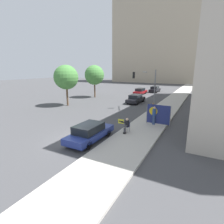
# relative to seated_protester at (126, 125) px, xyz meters

# --- Properties ---
(ground_plane) EXTENTS (160.00, 160.00, 0.00)m
(ground_plane) POSITION_rel_seated_protester_xyz_m (-2.89, -2.84, -0.85)
(ground_plane) COLOR #444447
(sidewalk_curb) EXTENTS (3.43, 90.00, 0.17)m
(sidewalk_curb) POSITION_rel_seated_protester_xyz_m (1.01, 12.16, -0.76)
(sidewalk_curb) COLOR #B7B2A8
(sidewalk_curb) RESTS_ON ground_plane
(building_backdrop_far) EXTENTS (52.00, 12.00, 32.38)m
(building_backdrop_far) POSITION_rel_seated_protester_xyz_m (-4.89, 61.92, 15.35)
(building_backdrop_far) COLOR tan
(building_backdrop_far) RESTS_ON ground_plane
(seated_protester) EXTENTS (0.99, 0.77, 1.23)m
(seated_protester) POSITION_rel_seated_protester_xyz_m (0.00, 0.00, 0.00)
(seated_protester) COLOR #474C56
(seated_protester) RESTS_ON sidewalk_curb
(jogger_on_sidewalk) EXTENTS (0.34, 0.34, 1.78)m
(jogger_on_sidewalk) POSITION_rel_seated_protester_xyz_m (1.51, 3.27, 0.24)
(jogger_on_sidewalk) COLOR #334775
(jogger_on_sidewalk) RESTS_ON sidewalk_curb
(pedestrian_behind) EXTENTS (0.34, 0.34, 1.76)m
(pedestrian_behind) POSITION_rel_seated_protester_xyz_m (0.85, 5.26, 0.23)
(pedestrian_behind) COLOR #756651
(pedestrian_behind) RESTS_ON sidewalk_curb
(protest_banner) EXTENTS (2.30, 0.06, 1.94)m
(protest_banner) POSITION_rel_seated_protester_xyz_m (1.86, 3.37, 0.36)
(protest_banner) COLOR slate
(protest_banner) RESTS_ON sidewalk_curb
(traffic_light_pole) EXTENTS (2.91, 2.68, 5.18)m
(traffic_light_pole) POSITION_rel_seated_protester_xyz_m (-1.56, 10.43, 2.86)
(traffic_light_pole) COLOR slate
(traffic_light_pole) RESTS_ON sidewalk_curb
(parked_car_curbside) EXTENTS (1.80, 4.55, 1.36)m
(parked_car_curbside) POSITION_rel_seated_protester_xyz_m (-1.95, -2.60, -0.16)
(parked_car_curbside) COLOR navy
(parked_car_curbside) RESTS_ON ground_plane
(car_on_road_nearest) EXTENTS (1.80, 4.65, 1.39)m
(car_on_road_nearest) POSITION_rel_seated_protester_xyz_m (-4.28, 13.85, -0.14)
(car_on_road_nearest) COLOR black
(car_on_road_nearest) RESTS_ON ground_plane
(car_on_road_midblock) EXTENTS (1.73, 4.78, 1.36)m
(car_on_road_midblock) POSITION_rel_seated_protester_xyz_m (-6.87, 23.68, -0.16)
(car_on_road_midblock) COLOR maroon
(car_on_road_midblock) RESTS_ON ground_plane
(car_on_road_distant) EXTENTS (1.77, 4.62, 1.38)m
(car_on_road_distant) POSITION_rel_seated_protester_xyz_m (-5.08, 29.17, -0.15)
(car_on_road_distant) COLOR black
(car_on_road_distant) RESTS_ON ground_plane
(street_tree_near_curb) EXTENTS (3.59, 3.59, 6.05)m
(street_tree_near_curb) POSITION_rel_seated_protester_xyz_m (-12.72, 6.94, 3.40)
(street_tree_near_curb) COLOR brown
(street_tree_near_curb) RESTS_ON ground_plane
(street_tree_midblock) EXTENTS (3.74, 3.74, 6.18)m
(street_tree_midblock) POSITION_rel_seated_protester_xyz_m (-13.50, 15.67, 3.45)
(street_tree_midblock) COLOR brown
(street_tree_midblock) RESTS_ON ground_plane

